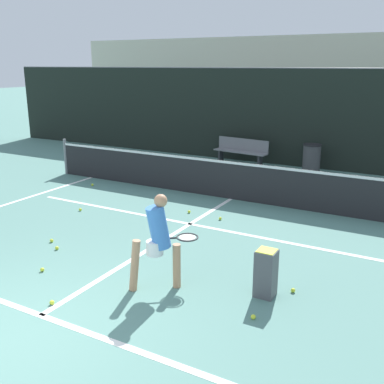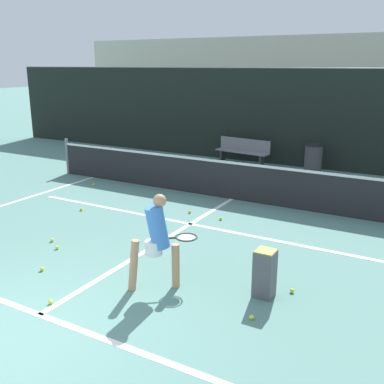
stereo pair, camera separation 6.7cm
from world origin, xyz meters
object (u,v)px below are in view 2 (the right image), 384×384
(courtside_bench, at_px, (243,150))
(parked_car, at_px, (225,130))
(player_practicing, at_px, (157,238))
(ball_hopper, at_px, (265,272))
(trash_bin, at_px, (313,159))

(courtside_bench, bearing_deg, parked_car, 131.28)
(player_practicing, xyz_separation_m, ball_hopper, (1.47, 0.55, -0.43))
(parked_car, bearing_deg, ball_hopper, -62.06)
(ball_hopper, bearing_deg, courtside_bench, 115.33)
(player_practicing, bearing_deg, trash_bin, 52.16)
(ball_hopper, xyz_separation_m, parked_car, (-6.11, 11.52, 0.20))
(player_practicing, height_order, courtside_bench, player_practicing)
(courtside_bench, relative_size, trash_bin, 2.18)
(player_practicing, xyz_separation_m, parked_car, (-4.64, 12.07, -0.23))
(ball_hopper, relative_size, courtside_bench, 0.37)
(player_practicing, distance_m, courtside_bench, 8.84)
(player_practicing, height_order, trash_bin, player_practicing)
(trash_bin, bearing_deg, courtside_bench, -179.83)
(trash_bin, bearing_deg, parked_car, 142.86)
(courtside_bench, distance_m, trash_bin, 2.34)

